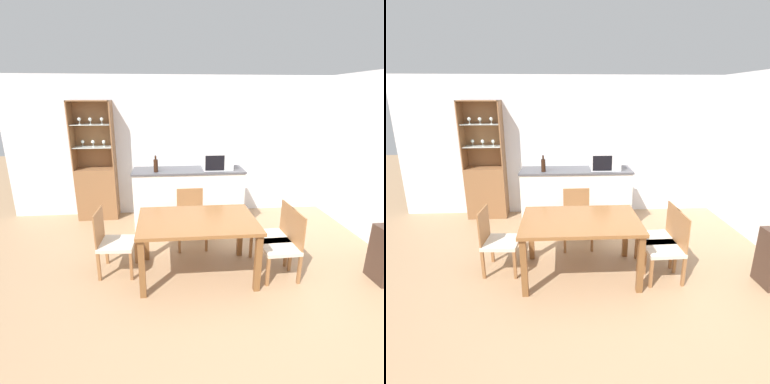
% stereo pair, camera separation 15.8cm
% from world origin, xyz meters
% --- Properties ---
extents(ground_plane, '(18.00, 18.00, 0.00)m').
position_xyz_m(ground_plane, '(0.00, 0.00, 0.00)').
color(ground_plane, '#A37F5B').
extents(wall_back, '(6.80, 0.06, 2.55)m').
position_xyz_m(wall_back, '(0.00, 2.63, 1.27)').
color(wall_back, silver).
rests_on(wall_back, ground_plane).
extents(kitchen_counter, '(1.87, 0.58, 1.01)m').
position_xyz_m(kitchen_counter, '(-0.16, 1.93, 0.50)').
color(kitchen_counter, white).
rests_on(kitchen_counter, ground_plane).
extents(display_cabinet, '(0.71, 0.36, 2.12)m').
position_xyz_m(display_cabinet, '(-1.80, 2.43, 0.63)').
color(display_cabinet, brown).
rests_on(display_cabinet, ground_plane).
extents(dining_table, '(1.43, 0.95, 0.75)m').
position_xyz_m(dining_table, '(-0.18, 0.36, 0.66)').
color(dining_table, brown).
rests_on(dining_table, ground_plane).
extents(dining_chair_side_right_near, '(0.45, 0.45, 0.85)m').
position_xyz_m(dining_chair_side_right_near, '(0.87, 0.22, 0.42)').
color(dining_chair_side_right_near, beige).
rests_on(dining_chair_side_right_near, ground_plane).
extents(dining_chair_side_right_far, '(0.45, 0.45, 0.85)m').
position_xyz_m(dining_chair_side_right_far, '(0.87, 0.51, 0.42)').
color(dining_chair_side_right_far, beige).
rests_on(dining_chair_side_right_far, ground_plane).
extents(dining_chair_side_left_far, '(0.46, 0.46, 0.85)m').
position_xyz_m(dining_chair_side_left_far, '(-1.24, 0.51, 0.42)').
color(dining_chair_side_left_far, beige).
rests_on(dining_chair_side_left_far, ground_plane).
extents(dining_chair_head_far, '(0.45, 0.45, 0.85)m').
position_xyz_m(dining_chair_head_far, '(-0.19, 1.17, 0.42)').
color(dining_chair_head_far, beige).
rests_on(dining_chair_head_far, ground_plane).
extents(microwave, '(0.49, 0.41, 0.29)m').
position_xyz_m(microwave, '(0.32, 1.93, 1.15)').
color(microwave, silver).
rests_on(microwave, kitchen_counter).
extents(wine_bottle, '(0.07, 0.07, 0.27)m').
position_xyz_m(wine_bottle, '(-0.70, 1.79, 1.12)').
color(wine_bottle, black).
rests_on(wine_bottle, kitchen_counter).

